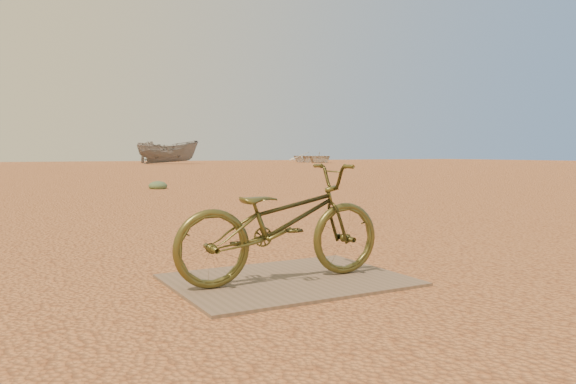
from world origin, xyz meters
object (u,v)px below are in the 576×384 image
boat_mid_right (168,152)px  bicycle (281,222)px  plywood_board (288,280)px  boat_far_right (314,157)px

boat_mid_right → bicycle: bearing=172.3°
plywood_board → boat_far_right: (25.94, 42.24, 0.51)m
bicycle → boat_mid_right: boat_mid_right is taller
boat_far_right → plywood_board: bearing=-125.7°
plywood_board → bicycle: (-0.07, -0.02, 0.42)m
boat_mid_right → plywood_board: bearing=172.4°
plywood_board → bicycle: bicycle is taller
plywood_board → boat_far_right: boat_far_right is taller
bicycle → boat_mid_right: bearing=-13.7°
boat_mid_right → boat_far_right: 14.07m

